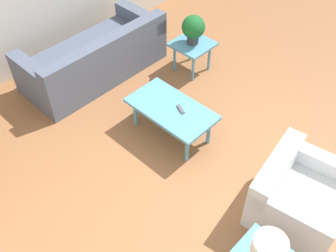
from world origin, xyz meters
TOP-DOWN VIEW (x-y plane):
  - ground_plane at (0.00, 0.00)m, footprint 14.00×14.00m
  - sofa at (2.16, -0.19)m, footprint 0.95×2.12m
  - armchair at (-1.23, -0.11)m, footprint 0.97×1.07m
  - coffee_table at (0.51, -0.06)m, footprint 1.09×0.60m
  - side_table_plant at (1.21, -1.25)m, footprint 0.54×0.54m
  - potted_plant at (1.21, -1.25)m, footprint 0.33×0.33m
  - table_lamp at (-1.41, 0.84)m, footprint 0.29×0.29m
  - remote_control at (0.41, -0.11)m, footprint 0.16×0.10m

SIDE VIEW (x-z plane):
  - ground_plane at x=0.00m, z-range 0.00..0.00m
  - armchair at x=-1.23m, z-range -0.06..0.61m
  - sofa at x=2.16m, z-range -0.09..0.67m
  - coffee_table at x=0.51m, z-range 0.17..0.62m
  - side_table_plant at x=1.21m, z-range 0.17..0.64m
  - remote_control at x=0.41m, z-range 0.45..0.47m
  - table_lamp at x=-1.41m, z-range 0.53..0.89m
  - potted_plant at x=1.21m, z-range 0.51..0.94m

